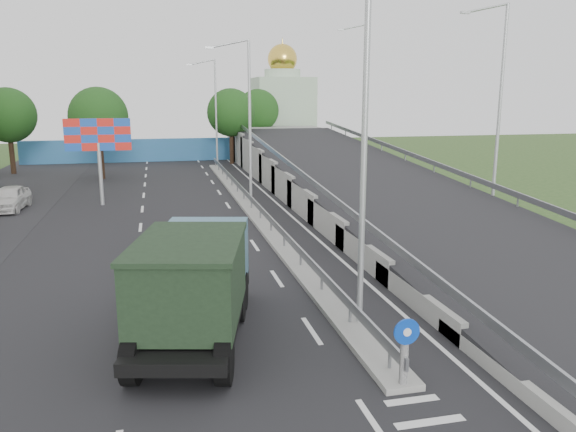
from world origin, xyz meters
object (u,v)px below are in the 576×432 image
object	(u,v)px
dump_truck	(195,279)
billboard	(98,140)
lamp_post_near	(358,136)
parked_car_e	(9,198)
lamp_post_far	(214,107)
sign_bollard	(405,351)
church	(282,108)
lamp_post_mid	(247,113)

from	to	relation	value
dump_truck	billboard	bearing A→B (deg)	114.95
dump_truck	lamp_post_near	bearing A→B (deg)	7.20
lamp_post_near	dump_truck	distance (m)	6.21
lamp_post_near	parked_car_e	bearing A→B (deg)	123.82
lamp_post_far	billboard	distance (m)	20.24
lamp_post_far	billboard	world-z (taller)	lamp_post_far
sign_bollard	dump_truck	world-z (taller)	dump_truck
lamp_post_far	church	size ratio (longest dim) A/B	0.73
lamp_post_near	lamp_post_mid	world-z (taller)	same
sign_bollard	billboard	distance (m)	27.53
sign_bollard	parked_car_e	bearing A→B (deg)	119.46
church	dump_truck	bearing A→B (deg)	-105.22
church	parked_car_e	size ratio (longest dim) A/B	3.12
church	billboard	distance (m)	37.23
lamp_post_far	church	bearing A→B (deg)	54.76
lamp_post_far	dump_truck	xyz separation A→B (m)	(-4.66, -39.50, -4.07)
lamp_post_mid	billboard	world-z (taller)	lamp_post_mid
lamp_post_near	billboard	xyz separation A→B (m)	(-9.11, 22.00, -1.62)
sign_bollard	church	xyz separation A→B (m)	(10.00, 57.83, 4.28)
billboard	dump_truck	bearing A→B (deg)	-78.32
lamp_post_mid	parked_car_e	world-z (taller)	lamp_post_mid
dump_truck	church	bearing A→B (deg)	88.05
church	billboard	bearing A→B (deg)	-120.70
lamp_post_far	billboard	bearing A→B (deg)	-116.84
sign_bollard	lamp_post_far	size ratio (longest dim) A/B	0.17
lamp_post_near	parked_car_e	size ratio (longest dim) A/B	2.28
sign_bollard	billboard	xyz separation A→B (m)	(-9.00, 25.83, 3.15)
lamp_post_mid	dump_truck	distance (m)	20.46
sign_bollard	lamp_post_far	xyz separation A→B (m)	(0.11, 43.83, 4.77)
lamp_post_near	billboard	bearing A→B (deg)	112.49
lamp_post_near	lamp_post_mid	xyz separation A→B (m)	(0.00, 20.00, 0.00)
lamp_post_near	church	size ratio (longest dim) A/B	0.73
lamp_post_mid	lamp_post_far	bearing A→B (deg)	90.00
dump_truck	parked_car_e	world-z (taller)	dump_truck
lamp_post_near	billboard	world-z (taller)	lamp_post_near
lamp_post_mid	dump_truck	size ratio (longest dim) A/B	1.34
church	parked_car_e	world-z (taller)	church
lamp_post_mid	parked_car_e	xyz separation A→B (m)	(-14.49, 1.63, -5.05)
lamp_post_near	dump_truck	world-z (taller)	lamp_post_near
lamp_post_mid	parked_car_e	bearing A→B (deg)	173.59
lamp_post_mid	billboard	bearing A→B (deg)	167.62
lamp_post_far	parked_car_e	distance (m)	23.94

